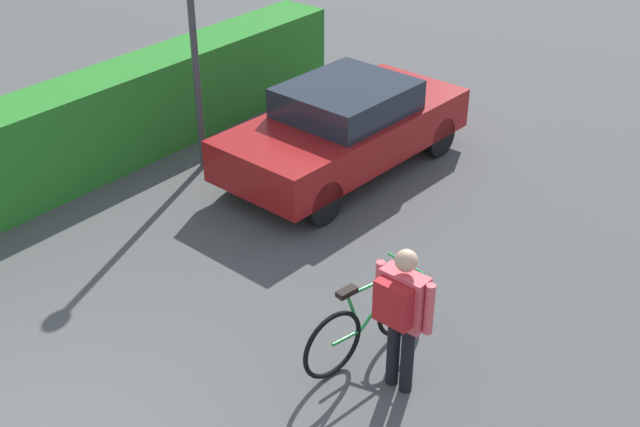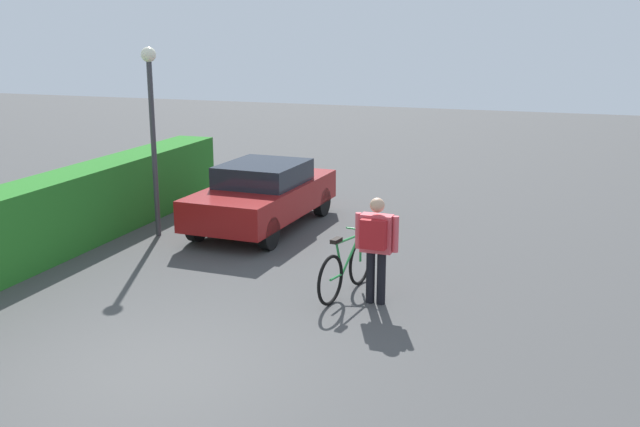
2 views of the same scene
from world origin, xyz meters
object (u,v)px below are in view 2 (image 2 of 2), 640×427
Objects in this scene: person_rider at (376,241)px; street_lamp at (152,113)px; bicycle at (346,268)px; parked_car_near at (263,194)px.

street_lamp reaches higher than person_rider.
bicycle is at bearing -113.40° from street_lamp.
parked_car_near is at bearing -54.78° from street_lamp.
street_lamp is (-1.21, 1.72, 1.69)m from parked_car_near.
person_rider is (-3.37, -3.23, 0.27)m from parked_car_near.
parked_car_near is 1.11× the size of street_lamp.
parked_car_near reaches higher than bicycle.
parked_car_near is at bearing 43.74° from person_rider.
person_rider is 5.58m from street_lamp.
person_rider is at bearing -136.26° from parked_car_near.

